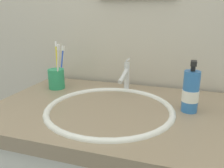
{
  "coord_description": "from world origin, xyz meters",
  "views": [
    {
      "loc": [
        0.25,
        -0.79,
        1.2
      ],
      "look_at": [
        -0.01,
        0.0,
        0.95
      ],
      "focal_mm": 37.86,
      "sensor_mm": 36.0,
      "label": 1
    }
  ],
  "objects_px": {
    "toothbrush_yellow": "(57,61)",
    "soap_dispenser": "(191,92)",
    "toothbrush_white": "(58,65)",
    "faucet": "(126,76)",
    "toothbrush_cup": "(56,79)",
    "toothbrush_blue": "(62,63)"
  },
  "relations": [
    {
      "from": "toothbrush_yellow",
      "to": "soap_dispenser",
      "type": "xyz_separation_m",
      "value": [
        0.61,
        -0.13,
        -0.05
      ]
    },
    {
      "from": "toothbrush_yellow",
      "to": "toothbrush_white",
      "type": "relative_size",
      "value": 1.01
    },
    {
      "from": "faucet",
      "to": "toothbrush_white",
      "type": "xyz_separation_m",
      "value": [
        -0.29,
        -0.09,
        0.05
      ]
    },
    {
      "from": "faucet",
      "to": "toothbrush_cup",
      "type": "bearing_deg",
      "value": -169.09
    },
    {
      "from": "toothbrush_yellow",
      "to": "toothbrush_white",
      "type": "height_order",
      "value": "toothbrush_yellow"
    },
    {
      "from": "faucet",
      "to": "soap_dispenser",
      "type": "height_order",
      "value": "soap_dispenser"
    },
    {
      "from": "toothbrush_yellow",
      "to": "toothbrush_cup",
      "type": "bearing_deg",
      "value": -69.7
    },
    {
      "from": "toothbrush_cup",
      "to": "soap_dispenser",
      "type": "xyz_separation_m",
      "value": [
        0.6,
        -0.09,
        0.03
      ]
    },
    {
      "from": "faucet",
      "to": "toothbrush_yellow",
      "type": "height_order",
      "value": "toothbrush_yellow"
    },
    {
      "from": "toothbrush_cup",
      "to": "soap_dispenser",
      "type": "relative_size",
      "value": 0.49
    },
    {
      "from": "toothbrush_blue",
      "to": "toothbrush_yellow",
      "type": "relative_size",
      "value": 0.91
    },
    {
      "from": "toothbrush_blue",
      "to": "toothbrush_yellow",
      "type": "distance_m",
      "value": 0.02
    },
    {
      "from": "faucet",
      "to": "toothbrush_blue",
      "type": "bearing_deg",
      "value": -176.65
    },
    {
      "from": "toothbrush_blue",
      "to": "soap_dispenser",
      "type": "xyz_separation_m",
      "value": [
        0.59,
        -0.13,
        -0.04
      ]
    },
    {
      "from": "toothbrush_cup",
      "to": "toothbrush_white",
      "type": "relative_size",
      "value": 0.45
    },
    {
      "from": "faucet",
      "to": "toothbrush_blue",
      "type": "distance_m",
      "value": 0.31
    },
    {
      "from": "faucet",
      "to": "toothbrush_yellow",
      "type": "bearing_deg",
      "value": -175.64
    },
    {
      "from": "faucet",
      "to": "toothbrush_blue",
      "type": "xyz_separation_m",
      "value": [
        -0.31,
        -0.02,
        0.04
      ]
    },
    {
      "from": "toothbrush_cup",
      "to": "toothbrush_white",
      "type": "height_order",
      "value": "toothbrush_white"
    },
    {
      "from": "toothbrush_cup",
      "to": "toothbrush_yellow",
      "type": "height_order",
      "value": "toothbrush_yellow"
    },
    {
      "from": "toothbrush_blue",
      "to": "toothbrush_white",
      "type": "distance_m",
      "value": 0.07
    },
    {
      "from": "faucet",
      "to": "toothbrush_yellow",
      "type": "distance_m",
      "value": 0.34
    }
  ]
}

